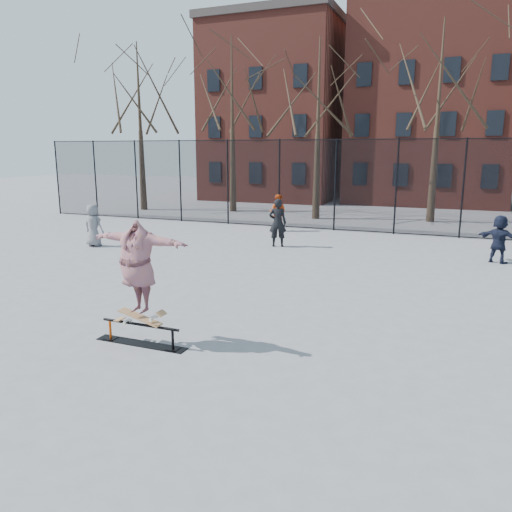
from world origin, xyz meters
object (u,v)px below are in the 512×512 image
at_px(skater, 138,273).
at_px(bystander_navy, 499,239).
at_px(skateboard, 140,320).
at_px(bystander_red, 278,213).
at_px(bystander_grey, 93,225).
at_px(skate_rail, 141,336).
at_px(bystander_black, 278,223).

distance_m(skater, bystander_navy, 11.96).
distance_m(skateboard, bystander_red, 13.59).
distance_m(bystander_grey, bystander_red, 7.89).
relative_size(bystander_red, bystander_navy, 1.05).
relative_size(skate_rail, bystander_grey, 1.18).
bearing_deg(bystander_black, bystander_navy, 165.17).
bearing_deg(bystander_navy, bystander_grey, 35.19).
relative_size(skater, bystander_black, 1.17).
distance_m(skateboard, bystander_grey, 10.34).
bearing_deg(skater, bystander_navy, 61.46).
bearing_deg(skater, bystander_grey, 138.93).
distance_m(bystander_grey, bystander_black, 6.83).
height_order(skate_rail, bystander_navy, bystander_navy).
height_order(bystander_red, bystander_navy, bystander_red).
relative_size(skate_rail, bystander_navy, 1.21).
xyz_separation_m(skate_rail, skateboard, (0.01, 0.00, 0.30)).
bearing_deg(bystander_grey, skate_rail, 135.62).
xyz_separation_m(skate_rail, bystander_grey, (-7.19, 7.41, 0.62)).
bearing_deg(skate_rail, skateboard, 0.00).
height_order(bystander_black, bystander_red, bystander_black).
height_order(skateboard, skater, skater).
xyz_separation_m(skater, bystander_black, (-0.86, 9.93, -0.47)).
bearing_deg(bystander_black, skater, 79.68).
bearing_deg(skateboard, bystander_grey, 134.19).
relative_size(skateboard, bystander_black, 0.52).
bearing_deg(bystander_grey, bystander_black, -156.85).
distance_m(bystander_black, bystander_red, 3.71).
relative_size(skater, bystander_navy, 1.35).
xyz_separation_m(skate_rail, bystander_black, (-0.85, 9.93, 0.73)).
height_order(skate_rail, bystander_grey, bystander_grey).
bearing_deg(bystander_navy, skater, 81.30).
xyz_separation_m(bystander_red, bystander_navy, (8.66, -3.44, -0.04)).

